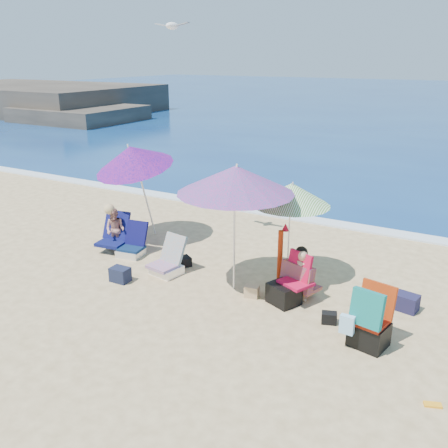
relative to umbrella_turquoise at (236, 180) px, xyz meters
The scene contains 20 objects.
ground 2.17m from the umbrella_turquoise, 96.23° to the right, with size 120.00×120.00×0.00m.
foam 4.82m from the umbrella_turquoise, 91.04° to the left, with size 120.00×0.50×0.04m.
headland 33.35m from the umbrella_turquoise, 145.22° to the left, with size 20.50×11.50×2.60m.
umbrella_turquoise is the anchor object (origin of this frame).
umbrella_striped 1.17m from the umbrella_turquoise, 52.89° to the left, with size 1.54×1.54×1.90m.
umbrella_blue 3.29m from the umbrella_turquoise, 161.04° to the left, with size 2.05×2.10×2.36m.
furled_umbrella 1.59m from the umbrella_turquoise, 31.45° to the left, with size 0.18×0.24×1.23m.
chair_navy 3.25m from the umbrella_turquoise, behind, with size 0.57×0.68×0.69m.
chair_rainbow 2.35m from the umbrella_turquoise, behind, with size 0.63×0.75×0.73m.
camp_chair_left 2.05m from the umbrella_turquoise, ahead, with size 0.78×0.71×0.87m.
camp_chair_right 3.13m from the umbrella_turquoise, 14.86° to the right, with size 0.66×0.68×0.96m.
person_center 1.98m from the umbrella_turquoise, 11.38° to the left, with size 0.72×0.60×0.91m.
person_left 3.53m from the umbrella_turquoise, behind, with size 0.70×0.78×1.04m.
bag_navy_a 2.88m from the umbrella_turquoise, 158.98° to the right, with size 0.36×0.26×0.27m.
bag_black_a 2.41m from the umbrella_turquoise, 162.64° to the left, with size 0.32×0.29×0.19m.
bag_tan 1.98m from the umbrella_turquoise, 17.72° to the right, with size 0.27×0.21×0.21m.
bag_navy_b 3.50m from the umbrella_turquoise, 14.00° to the left, with size 0.42×0.34×0.28m.
bag_black_b 2.72m from the umbrella_turquoise, ahead, with size 0.28×0.23×0.18m.
orange_item 4.40m from the umbrella_turquoise, 23.97° to the right, with size 0.23×0.16×0.03m.
seagull 3.66m from the umbrella_turquoise, 146.76° to the left, with size 0.80×0.37×0.14m.
Camera 1 is at (3.84, -6.35, 4.02)m, focal length 39.20 mm.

